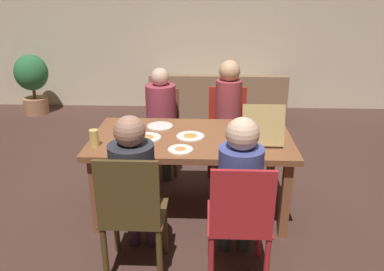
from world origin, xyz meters
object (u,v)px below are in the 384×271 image
(person_0, at_px, (239,183))
(drinking_glass_0, at_px, (94,138))
(potted_plant, at_px, (32,79))
(pizza_box_0, at_px, (260,134))
(person_3, at_px, (160,113))
(chair_0, at_px, (240,219))
(person_1, at_px, (228,110))
(person_2, at_px, (134,179))
(dining_table, at_px, (192,145))
(chair_1, at_px, (227,124))
(couch, at_px, (217,102))
(plate_1, at_px, (180,149))
(drinking_glass_1, at_px, (123,139))
(chair_3, at_px, (162,126))
(plate_0, at_px, (147,137))
(plate_2, at_px, (190,136))
(chair_2, at_px, (132,213))
(plate_3, at_px, (160,126))

(person_0, relative_size, drinking_glass_0, 8.60)
(potted_plant, bearing_deg, pizza_box_0, -41.09)
(person_3, height_order, drinking_glass_0, person_3)
(chair_0, distance_m, person_3, 1.94)
(chair_0, bearing_deg, person_0, 90.00)
(person_1, relative_size, potted_plant, 1.31)
(person_2, bearing_deg, dining_table, 63.97)
(chair_1, xyz_separation_m, person_2, (-0.75, -1.72, 0.19))
(person_2, xyz_separation_m, couch, (0.68, 3.51, -0.45))
(plate_1, xyz_separation_m, drinking_glass_1, (-0.49, 0.09, 0.05))
(chair_3, relative_size, couch, 0.45)
(drinking_glass_1, relative_size, potted_plant, 0.12)
(plate_0, relative_size, potted_plant, 0.26)
(person_1, bearing_deg, plate_1, -111.92)
(plate_2, bearing_deg, plate_1, -102.84)
(drinking_glass_1, bearing_deg, person_3, 79.48)
(dining_table, height_order, pizza_box_0, pizza_box_0)
(person_3, relative_size, plate_0, 4.71)
(person_2, distance_m, drinking_glass_1, 0.59)
(plate_0, bearing_deg, plate_1, -38.26)
(chair_3, height_order, plate_1, chair_3)
(person_3, bearing_deg, person_2, -90.00)
(person_1, xyz_separation_m, couch, (-0.07, 1.94, -0.48))
(plate_2, bearing_deg, person_3, 113.80)
(person_0, bearing_deg, drinking_glass_0, 154.53)
(plate_1, relative_size, potted_plant, 0.21)
(chair_2, distance_m, plate_3, 1.18)
(plate_2, xyz_separation_m, drinking_glass_0, (-0.80, -0.24, 0.06))
(chair_3, bearing_deg, pizza_box_0, -45.76)
(chair_3, relative_size, drinking_glass_1, 7.88)
(person_3, relative_size, plate_1, 5.71)
(plate_0, bearing_deg, person_2, -88.78)
(chair_0, relative_size, drinking_glass_1, 8.33)
(plate_1, relative_size, drinking_glass_0, 1.45)
(plate_2, distance_m, couch, 2.81)
(pizza_box_0, height_order, drinking_glass_0, pizza_box_0)
(person_0, xyz_separation_m, couch, (-0.07, 3.55, -0.45))
(person_2, height_order, person_3, person_2)
(chair_3, height_order, plate_0, chair_3)
(chair_0, relative_size, chair_3, 1.06)
(plate_1, bearing_deg, person_1, 68.08)
(person_2, relative_size, plate_3, 4.96)
(person_1, height_order, chair_3, person_1)
(person_0, height_order, chair_1, person_0)
(plate_3, bearing_deg, dining_table, -37.17)
(chair_0, xyz_separation_m, person_0, (0.00, 0.16, 0.19))
(person_3, bearing_deg, person_0, -65.40)
(person_1, distance_m, potted_plant, 3.72)
(chair_2, distance_m, plate_1, 0.71)
(drinking_glass_0, bearing_deg, chair_3, 70.60)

